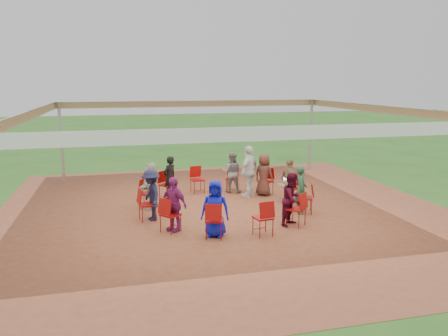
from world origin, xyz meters
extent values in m
plane|color=#295B1C|center=(0.00, 0.00, 0.00)|extent=(80.00, 80.00, 0.00)
plane|color=brown|center=(0.00, 0.00, 0.01)|extent=(13.00, 13.00, 0.00)
cylinder|color=#B2B2B7|center=(-5.00, 5.00, 1.50)|extent=(0.12, 0.12, 3.00)
cylinder|color=#B2B2B7|center=(5.00, 5.00, 1.50)|extent=(0.12, 0.12, 3.00)
plane|color=white|center=(0.00, 0.00, 3.00)|extent=(10.30, 10.30, 0.00)
cube|color=white|center=(0.00, -5.15, 2.88)|extent=(10.30, 0.03, 0.24)
cube|color=white|center=(0.00, 5.15, 2.88)|extent=(10.30, 0.03, 0.24)
cube|color=white|center=(-5.15, 0.00, 2.88)|extent=(0.03, 10.30, 0.24)
cube|color=white|center=(5.15, 0.00, 2.88)|extent=(0.03, 10.30, 0.24)
imported|color=#907A56|center=(2.16, 0.37, 0.71)|extent=(0.55, 0.88, 1.40)
imported|color=#562D25|center=(1.68, 1.40, 0.71)|extent=(0.73, 0.77, 1.40)
imported|color=gray|center=(0.76, 2.06, 0.71)|extent=(0.77, 0.60, 1.40)
imported|color=black|center=(-1.40, 1.68, 0.71)|extent=(0.61, 0.58, 1.40)
imported|color=#A9A795|center=(-2.06, 0.76, 0.71)|extent=(0.90, 1.39, 1.40)
imported|color=#191B39|center=(-2.16, -0.37, 0.71)|extent=(0.60, 0.97, 1.40)
imported|color=#942478|center=(-1.68, -1.40, 0.71)|extent=(0.85, 0.90, 1.40)
imported|color=#0F16B8|center=(-0.76, -2.06, 0.71)|extent=(0.77, 0.59, 1.40)
imported|color=#40081B|center=(1.40, -1.68, 0.71)|extent=(0.77, 0.74, 1.40)
imported|color=#2A5339|center=(2.06, -0.76, 0.71)|extent=(0.49, 0.59, 1.40)
imported|color=white|center=(1.17, 1.39, 0.85)|extent=(1.06, 1.05, 1.69)
torus|color=black|center=(-0.28, 0.37, 0.02)|extent=(0.34, 0.34, 0.03)
torus|color=black|center=(-0.24, 0.33, 0.02)|extent=(0.27, 0.27, 0.03)
cube|color=#B7B7BC|center=(1.94, 0.34, 0.60)|extent=(0.27, 0.35, 0.01)
cube|color=#B7B7BC|center=(2.05, 0.36, 0.71)|extent=(0.12, 0.32, 0.20)
cube|color=#CCE0FF|center=(2.04, 0.35, 0.71)|extent=(0.10, 0.28, 0.17)
camera|label=1|loc=(-2.99, -12.00, 3.72)|focal=35.00mm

